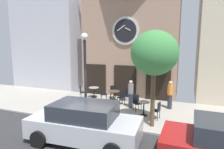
# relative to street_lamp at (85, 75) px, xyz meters

# --- Properties ---
(ground_plane) EXTENTS (27.62, 10.34, 0.13)m
(ground_plane) POSITION_rel_street_lamp_xyz_m (0.49, -0.79, -2.23)
(ground_plane) COLOR #9E998E
(clock_building) EXTENTS (7.02, 3.85, 9.51)m
(clock_building) POSITION_rel_street_lamp_xyz_m (0.83, 5.64, 2.71)
(clock_building) COLOR #9E7A66
(clock_building) RESTS_ON ground_plane
(neighbor_building_left) EXTENTS (6.22, 3.83, 14.20)m
(neighbor_building_left) POSITION_rel_street_lamp_xyz_m (-6.87, 6.30, 4.89)
(neighbor_building_left) COLOR #B2B2BC
(neighbor_building_left) RESTS_ON ground_plane
(street_lamp) EXTENTS (0.36, 0.36, 4.35)m
(street_lamp) POSITION_rel_street_lamp_xyz_m (0.00, 0.00, 0.00)
(street_lamp) COLOR black
(street_lamp) RESTS_ON ground_plane
(street_tree) EXTENTS (2.11, 1.90, 4.39)m
(street_tree) POSITION_rel_street_lamp_xyz_m (3.52, -0.10, 1.16)
(street_tree) COLOR brown
(street_tree) RESTS_ON ground_plane
(cafe_table_center) EXTENTS (0.73, 0.73, 0.74)m
(cafe_table_center) POSITION_rel_street_lamp_xyz_m (-1.20, 3.38, -1.67)
(cafe_table_center) COLOR black
(cafe_table_center) RESTS_ON ground_plane
(cafe_table_center_left) EXTENTS (0.79, 0.79, 0.73)m
(cafe_table_center_left) POSITION_rel_street_lamp_xyz_m (0.51, 2.93, -1.66)
(cafe_table_center_left) COLOR black
(cafe_table_center_left) RESTS_ON ground_plane
(cafe_table_rightmost) EXTENTS (0.63, 0.63, 0.76)m
(cafe_table_rightmost) POSITION_rel_street_lamp_xyz_m (2.89, 1.09, -1.70)
(cafe_table_rightmost) COLOR black
(cafe_table_rightmost) RESTS_ON ground_plane
(cafe_chair_mid_row) EXTENTS (0.49, 0.49, 0.90)m
(cafe_chair_mid_row) POSITION_rel_street_lamp_xyz_m (-0.28, 2.85, -1.68)
(cafe_chair_mid_row) COLOR black
(cafe_chair_mid_row) RESTS_ON ground_plane
(cafe_chair_outer) EXTENTS (0.57, 0.57, 0.90)m
(cafe_chair_outer) POSITION_rel_street_lamp_xyz_m (-1.85, 2.80, -1.68)
(cafe_chair_outer) COLOR black
(cafe_chair_outer) RESTS_ON ground_plane
(cafe_chair_left_end) EXTENTS (0.54, 0.54, 0.90)m
(cafe_chair_left_end) POSITION_rel_street_lamp_xyz_m (0.16, 3.68, -1.68)
(cafe_chair_left_end) COLOR black
(cafe_chair_left_end) RESTS_ON ground_plane
(cafe_chair_near_lamp) EXTENTS (0.55, 0.55, 0.90)m
(cafe_chair_near_lamp) POSITION_rel_street_lamp_xyz_m (1.13, 3.45, -1.68)
(cafe_chair_near_lamp) COLOR black
(cafe_chair_near_lamp) RESTS_ON ground_plane
(cafe_chair_facing_street) EXTENTS (0.47, 0.47, 0.90)m
(cafe_chair_facing_street) POSITION_rel_street_lamp_xyz_m (3.62, 0.81, -1.68)
(cafe_chair_facing_street) COLOR black
(cafe_chair_facing_street) RESTS_ON ground_plane
(cafe_chair_corner) EXTENTS (0.57, 0.57, 0.90)m
(cafe_chair_corner) POSITION_rel_street_lamp_xyz_m (1.20, 2.46, -1.68)
(cafe_chair_corner) COLOR black
(cafe_chair_corner) RESTS_ON ground_plane
(cafe_chair_under_awning) EXTENTS (0.56, 0.56, 0.90)m
(cafe_chair_under_awning) POSITION_rel_street_lamp_xyz_m (2.34, 1.73, -1.68)
(cafe_chair_under_awning) COLOR black
(cafe_chair_under_awning) RESTS_ON ground_plane
(pedestrian_orange) EXTENTS (0.40, 0.40, 1.67)m
(pedestrian_orange) POSITION_rel_street_lamp_xyz_m (4.09, 2.75, -1.34)
(pedestrian_orange) COLOR #2D2D38
(pedestrian_orange) RESTS_ON ground_plane
(pedestrian_grey) EXTENTS (0.43, 0.43, 1.67)m
(pedestrian_grey) POSITION_rel_street_lamp_xyz_m (1.87, 2.15, -1.34)
(pedestrian_grey) COLOR #2D2D38
(pedestrian_grey) RESTS_ON ground_plane
(parked_car_silver) EXTENTS (4.39, 2.21, 1.55)m
(parked_car_silver) POSITION_rel_street_lamp_xyz_m (1.31, -2.52, -1.45)
(parked_car_silver) COLOR #B7BABF
(parked_car_silver) RESTS_ON ground_plane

